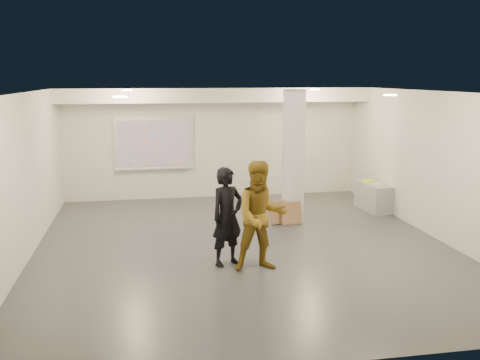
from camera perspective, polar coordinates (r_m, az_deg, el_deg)
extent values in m
cube|color=#36393E|center=(10.61, 0.39, -7.05)|extent=(8.00, 9.00, 0.01)
cube|color=white|center=(10.09, 0.41, 9.37)|extent=(8.00, 9.00, 0.01)
cube|color=silver|center=(14.64, -2.86, 3.98)|extent=(8.00, 0.01, 3.00)
cube|color=silver|center=(5.99, 8.40, -6.46)|extent=(8.00, 0.01, 3.00)
cube|color=silver|center=(10.30, -22.05, 0.19)|extent=(0.01, 9.00, 3.00)
cube|color=silver|center=(11.65, 20.12, 1.50)|extent=(0.01, 9.00, 3.00)
cube|color=white|center=(13.99, -2.62, 9.08)|extent=(8.00, 1.10, 0.36)
cylinder|color=#E5DF84|center=(12.42, -11.95, 9.35)|extent=(0.22, 0.22, 0.02)
cylinder|color=#E5DF84|center=(13.06, 8.00, 9.55)|extent=(0.22, 0.22, 0.02)
cylinder|color=#E5DF84|center=(8.42, -12.68, 8.65)|extent=(0.22, 0.22, 0.02)
cylinder|color=#E5DF84|center=(9.35, 15.72, 8.71)|extent=(0.22, 0.22, 0.02)
cylinder|color=silver|center=(12.31, 5.73, 2.60)|extent=(0.52, 0.52, 3.00)
cube|color=silver|center=(14.48, -9.15, 3.97)|extent=(2.10, 0.06, 1.40)
cube|color=blue|center=(14.43, -9.14, 3.95)|extent=(1.90, 0.01, 1.20)
cube|color=silver|center=(14.52, -9.06, 1.20)|extent=(2.10, 0.08, 0.04)
cube|color=#929597|center=(13.72, 14.04, -1.74)|extent=(0.56, 1.19, 0.68)
cube|color=silver|center=(13.54, 14.56, -0.43)|extent=(0.28, 0.34, 0.02)
cube|color=yellow|center=(13.87, 13.51, -0.09)|extent=(0.30, 0.37, 0.03)
cube|color=olive|center=(12.10, 5.51, -3.55)|extent=(0.48, 0.19, 0.51)
cube|color=olive|center=(12.17, 4.11, -3.48)|extent=(0.51, 0.35, 0.50)
imported|color=black|center=(9.37, -1.37, -3.93)|extent=(0.76, 0.66, 1.75)
imported|color=olive|center=(9.11, 2.26, -3.87)|extent=(0.94, 0.74, 1.90)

